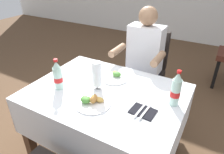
{
  "coord_description": "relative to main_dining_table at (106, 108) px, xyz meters",
  "views": [
    {
      "loc": [
        0.84,
        -1.0,
        1.63
      ],
      "look_at": [
        0.14,
        0.25,
        0.82
      ],
      "focal_mm": 32.72,
      "sensor_mm": 36.0,
      "label": 1
    }
  ],
  "objects": [
    {
      "name": "chair_far_diner_seat",
      "position": [
        0.0,
        0.85,
        -0.02
      ],
      "size": [
        0.44,
        0.5,
        0.97
      ],
      "color": "black",
      "rests_on": "ground"
    },
    {
      "name": "cola_bottle_secondary",
      "position": [
        -0.35,
        -0.14,
        0.28
      ],
      "size": [
        0.07,
        0.07,
        0.26
      ],
      "color": "silver",
      "rests_on": "main_dining_table"
    },
    {
      "name": "beer_glass_left",
      "position": [
        -0.08,
        0.0,
        0.29
      ],
      "size": [
        0.08,
        0.08,
        0.24
      ],
      "color": "white",
      "rests_on": "main_dining_table"
    },
    {
      "name": "plate_near_camera",
      "position": [
        -0.0,
        -0.19,
        0.18
      ],
      "size": [
        0.26,
        0.26,
        0.07
      ],
      "color": "white",
      "rests_on": "main_dining_table"
    },
    {
      "name": "seated_diner_far",
      "position": [
        0.02,
        0.74,
        0.14
      ],
      "size": [
        0.5,
        0.46,
        1.26
      ],
      "color": "#282D42",
      "rests_on": "ground"
    },
    {
      "name": "plate_far_diner",
      "position": [
        -0.03,
        0.22,
        0.18
      ],
      "size": [
        0.23,
        0.23,
        0.05
      ],
      "color": "white",
      "rests_on": "main_dining_table"
    },
    {
      "name": "napkin_cutlery_set",
      "position": [
        0.35,
        -0.09,
        0.17
      ],
      "size": [
        0.18,
        0.19,
        0.01
      ],
      "color": "black",
      "rests_on": "main_dining_table"
    },
    {
      "name": "cola_bottle_primary",
      "position": [
        0.51,
        0.1,
        0.28
      ],
      "size": [
        0.07,
        0.07,
        0.27
      ],
      "color": "silver",
      "rests_on": "main_dining_table"
    },
    {
      "name": "main_dining_table",
      "position": [
        0.0,
        0.0,
        0.0
      ],
      "size": [
        1.21,
        0.91,
        0.74
      ],
      "color": "white",
      "rests_on": "ground"
    }
  ]
}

